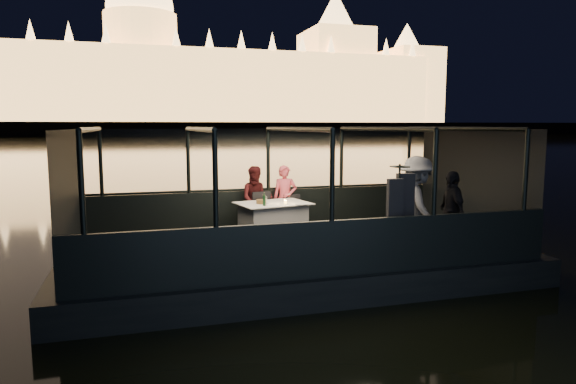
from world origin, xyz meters
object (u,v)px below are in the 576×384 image
object	(u,v)px
person_woman_coral	(285,198)
passenger_dark	(452,207)
coat_stand	(398,213)
dining_table_central	(273,221)
chair_port_left	(264,214)
passenger_stripe	(416,209)
wine_bottle	(264,198)
chair_port_right	(294,213)
person_man_maroon	(256,199)

from	to	relation	value
person_woman_coral	passenger_dark	distance (m)	3.68
coat_stand	passenger_dark	world-z (taller)	coat_stand
dining_table_central	coat_stand	world-z (taller)	coat_stand
chair_port_left	person_woman_coral	world-z (taller)	person_woman_coral
dining_table_central	passenger_stripe	size ratio (longest dim) A/B	0.79
coat_stand	dining_table_central	bearing A→B (deg)	120.56
passenger_stripe	wine_bottle	bearing A→B (deg)	60.31
chair_port_right	person_woman_coral	world-z (taller)	person_woman_coral
person_man_maroon	dining_table_central	bearing A→B (deg)	-65.41
person_woman_coral	wine_bottle	distance (m)	1.29
dining_table_central	wine_bottle	xyz separation A→B (m)	(-0.27, -0.33, 0.53)
person_man_maroon	wine_bottle	bearing A→B (deg)	-84.34
person_woman_coral	wine_bottle	size ratio (longest dim) A/B	5.53
chair_port_left	person_woman_coral	xyz separation A→B (m)	(0.56, 0.27, 0.30)
person_woman_coral	wine_bottle	bearing A→B (deg)	-111.67
dining_table_central	passenger_dark	distance (m)	3.59
passenger_stripe	wine_bottle	xyz separation A→B (m)	(-2.44, 1.73, 0.06)
coat_stand	passenger_dark	bearing A→B (deg)	21.63
coat_stand	wine_bottle	distance (m)	2.87
passenger_dark	wine_bottle	distance (m)	3.62
chair_port_left	passenger_stripe	world-z (taller)	passenger_stripe
dining_table_central	passenger_stripe	xyz separation A→B (m)	(2.17, -2.05, 0.47)
chair_port_right	wine_bottle	world-z (taller)	wine_bottle
chair_port_left	wine_bottle	bearing A→B (deg)	-110.45
person_man_maroon	wine_bottle	xyz separation A→B (m)	(-0.08, -1.05, 0.17)
dining_table_central	coat_stand	xyz separation A→B (m)	(1.52, -2.57, 0.51)
chair_port_left	person_man_maroon	size ratio (longest dim) A/B	0.62
coat_stand	chair_port_right	bearing A→B (deg)	106.84
coat_stand	passenger_dark	distance (m)	1.52
person_man_maroon	passenger_dark	distance (m)	4.15
chair_port_left	person_woman_coral	distance (m)	0.69
dining_table_central	person_woman_coral	distance (m)	0.93
chair_port_left	person_man_maroon	distance (m)	0.41
chair_port_right	dining_table_central	bearing A→B (deg)	-135.86
person_woman_coral	wine_bottle	xyz separation A→B (m)	(-0.74, -1.05, 0.17)
person_man_maroon	passenger_dark	xyz separation A→B (m)	(3.12, -2.73, 0.10)
passenger_stripe	passenger_dark	distance (m)	0.77
chair_port_left	person_woman_coral	size ratio (longest dim) A/B	0.61
coat_stand	person_man_maroon	bearing A→B (deg)	117.39
coat_stand	wine_bottle	size ratio (longest dim) A/B	6.45
person_man_maroon	passenger_stripe	size ratio (longest dim) A/B	0.81
person_woman_coral	passenger_stripe	size ratio (longest dim) A/B	0.81
dining_table_central	chair_port_left	bearing A→B (deg)	101.61
chair_port_right	wine_bottle	distance (m)	1.26
chair_port_right	person_woman_coral	bearing A→B (deg)	123.62
chair_port_right	person_man_maroon	xyz separation A→B (m)	(-0.79, 0.26, 0.30)
chair_port_left	passenger_dark	bearing A→B (deg)	-46.88
dining_table_central	passenger_dark	world-z (taller)	passenger_dark
chair_port_left	passenger_stripe	size ratio (longest dim) A/B	0.50
passenger_dark	chair_port_right	bearing A→B (deg)	-126.82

